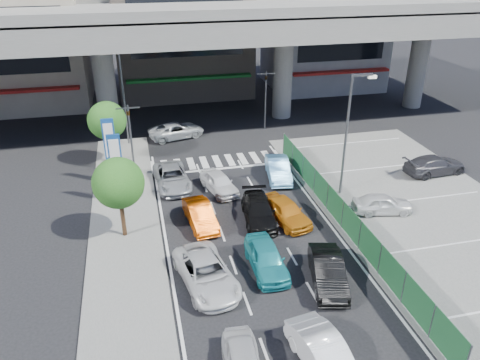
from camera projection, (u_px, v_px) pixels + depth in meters
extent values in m
plane|color=black|center=(263.00, 261.00, 24.48)|extent=(120.00, 120.00, 0.00)
cube|color=#5D5D5B|center=(428.00, 216.00, 28.45)|extent=(12.00, 28.00, 0.06)
cube|color=#5D5D5B|center=(125.00, 235.00, 26.51)|extent=(4.00, 30.00, 0.12)
cylinder|color=slate|center=(105.00, 86.00, 40.21)|extent=(1.80, 1.80, 8.00)
cylinder|color=slate|center=(283.00, 75.00, 43.47)|extent=(1.80, 1.80, 8.00)
cylinder|color=slate|center=(417.00, 67.00, 46.32)|extent=(1.80, 1.80, 8.00)
cube|color=slate|center=(195.00, 22.00, 39.60)|extent=(64.00, 14.00, 2.00)
cube|color=slate|center=(208.00, 16.00, 33.10)|extent=(64.00, 0.40, 0.90)
cube|color=gray|center=(21.00, 39.00, 46.16)|extent=(12.00, 10.00, 13.00)
cube|color=#A81814|center=(19.00, 90.00, 43.38)|extent=(10.80, 1.60, 0.25)
cube|color=black|center=(9.00, 42.00, 41.50)|extent=(9.60, 0.10, 5.85)
cube|color=gray|center=(181.00, 22.00, 49.85)|extent=(14.00, 10.00, 15.00)
cube|color=#167025|center=(189.00, 77.00, 47.51)|extent=(12.60, 1.60, 0.25)
cube|color=black|center=(187.00, 21.00, 45.14)|extent=(11.20, 0.10, 6.75)
cube|color=gray|center=(324.00, 32.00, 52.91)|extent=(12.00, 10.00, 12.00)
cube|color=#A81814|center=(340.00, 71.00, 49.90)|extent=(10.80, 1.60, 0.25)
cube|color=black|center=(343.00, 34.00, 48.27)|extent=(9.60, 0.10, 5.40)
cylinder|color=#595B60|center=(131.00, 141.00, 32.50)|extent=(0.14, 0.14, 5.20)
cube|color=#595B60|center=(128.00, 108.00, 31.42)|extent=(1.60, 0.08, 0.08)
imported|color=black|center=(128.00, 112.00, 31.56)|extent=(0.26, 1.24, 0.50)
cylinder|color=#595B60|center=(265.00, 101.00, 40.98)|extent=(0.14, 0.14, 5.20)
cube|color=#595B60|center=(266.00, 74.00, 39.90)|extent=(1.60, 0.08, 0.08)
imported|color=black|center=(266.00, 77.00, 40.04)|extent=(0.26, 1.24, 0.50)
cylinder|color=#595B60|center=(346.00, 137.00, 29.34)|extent=(0.16, 0.16, 8.00)
cube|color=#595B60|center=(362.00, 75.00, 27.71)|extent=(1.40, 0.15, 0.15)
cube|color=silver|center=(372.00, 77.00, 27.92)|extent=(0.50, 0.22, 0.18)
cylinder|color=#595B60|center=(124.00, 98.00, 37.03)|extent=(0.16, 0.16, 8.00)
cube|color=#595B60|center=(126.00, 47.00, 35.41)|extent=(1.40, 0.15, 0.15)
cube|color=silver|center=(136.00, 49.00, 35.62)|extent=(0.50, 0.22, 0.18)
cylinder|color=#595B60|center=(119.00, 188.00, 29.48)|extent=(0.10, 0.10, 2.20)
cube|color=navy|center=(115.00, 157.00, 28.54)|extent=(0.80, 0.12, 3.00)
cube|color=white|center=(115.00, 158.00, 28.48)|extent=(0.60, 0.02, 2.40)
cylinder|color=#595B60|center=(113.00, 169.00, 32.01)|extent=(0.10, 0.10, 2.20)
cube|color=navy|center=(109.00, 140.00, 31.07)|extent=(0.80, 0.12, 3.00)
cube|color=white|center=(109.00, 141.00, 31.01)|extent=(0.60, 0.02, 2.40)
cylinder|color=#382314|center=(123.00, 218.00, 26.00)|extent=(0.24, 0.24, 2.40)
sphere|color=#174B15|center=(118.00, 183.00, 25.01)|extent=(2.80, 2.80, 2.80)
cylinder|color=#382314|center=(111.00, 148.00, 34.98)|extent=(0.24, 0.24, 2.40)
sphere|color=#174B15|center=(107.00, 120.00, 33.99)|extent=(2.80, 2.80, 2.80)
imported|color=white|center=(325.00, 356.00, 17.91)|extent=(2.13, 4.37, 1.38)
imported|color=silver|center=(206.00, 273.00, 22.47)|extent=(3.05, 5.18, 1.35)
imported|color=teal|center=(266.00, 258.00, 23.52)|extent=(1.63, 4.05, 1.38)
imported|color=black|center=(328.00, 272.00, 22.54)|extent=(2.40, 4.41, 1.38)
imported|color=#E05005|center=(200.00, 215.00, 27.38)|extent=(1.77, 4.01, 1.28)
imported|color=black|center=(259.00, 211.00, 27.79)|extent=(2.30, 4.62, 1.29)
imported|color=#C57013|center=(285.00, 211.00, 27.73)|extent=(2.61, 4.33, 1.38)
imported|color=#96999D|center=(172.00, 177.00, 31.82)|extent=(2.45, 4.83, 1.31)
imported|color=white|center=(219.00, 183.00, 31.14)|extent=(2.43, 4.04, 1.29)
imported|color=#61A7DE|center=(278.00, 169.00, 32.90)|extent=(2.10, 4.37, 1.38)
imported|color=silver|center=(177.00, 130.00, 39.93)|extent=(5.07, 3.25, 1.30)
imported|color=silver|center=(382.00, 204.00, 28.54)|extent=(3.83, 2.12, 1.23)
imported|color=#343338|center=(435.00, 165.00, 33.45)|extent=(4.73, 2.23, 1.33)
cone|color=#F52C0D|center=(327.00, 195.00, 30.08)|extent=(0.45, 0.45, 0.68)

